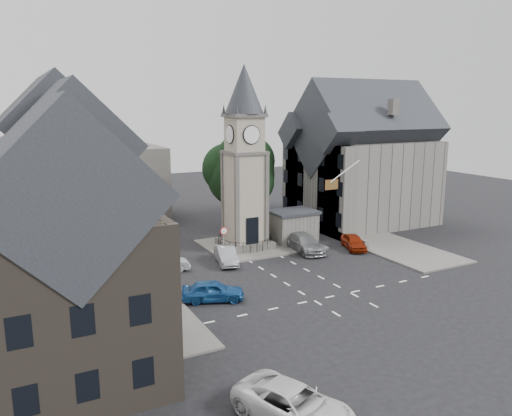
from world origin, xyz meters
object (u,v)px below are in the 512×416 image
car_east_red (354,242)px  pedestrian (345,225)px  clock_tower (245,159)px  stone_shelter (293,226)px  car_west_blue (213,291)px

car_east_red → pedestrian: pedestrian is taller
clock_tower → stone_shelter: clock_tower is taller
car_west_blue → pedestrian: 21.73m
stone_shelter → pedestrian: bearing=5.8°
stone_shelter → car_west_blue: bearing=-140.9°
pedestrian → stone_shelter: bearing=-0.9°
car_east_red → pedestrian: 5.95m
clock_tower → car_west_blue: 14.86m
stone_shelter → clock_tower: bearing=174.2°
stone_shelter → pedestrian: size_ratio=2.56×
stone_shelter → pedestrian: 6.71m
stone_shelter → car_west_blue: 15.86m
car_east_red → pedestrian: (2.94, 5.18, 0.18)m
car_west_blue → car_east_red: size_ratio=1.06×
pedestrian → car_west_blue: bearing=22.6°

